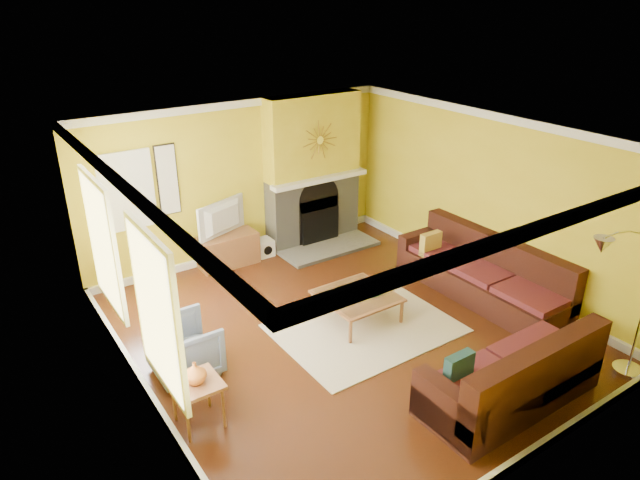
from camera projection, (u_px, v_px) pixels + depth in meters
floor at (343, 330)px, 7.94m from camera, size 5.50×6.00×0.02m
ceiling at (347, 137)px, 6.83m from camera, size 5.50×6.00×0.02m
wall_back at (240, 181)px, 9.66m from camera, size 5.50×0.02×2.70m
wall_front at (544, 354)px, 5.11m from camera, size 5.50×0.02×2.70m
wall_left at (133, 301)px, 5.97m from camera, size 0.02×6.00×2.70m
wall_right at (489, 200)px, 8.80m from camera, size 0.02×6.00×2.70m
baseboard at (343, 325)px, 7.91m from camera, size 5.50×6.00×0.12m
crown_molding at (347, 143)px, 6.86m from camera, size 5.50×6.00×0.12m
window_left_near at (101, 245)px, 6.91m from camera, size 0.06×1.22×1.72m
window_left_far at (155, 312)px, 5.48m from camera, size 0.06×1.22×1.72m
window_back at (127, 191)px, 8.57m from camera, size 0.82×0.06×1.22m
wall_art at (168, 180)px, 8.89m from camera, size 0.34×0.04×1.14m
fireplace at (313, 171)px, 10.19m from camera, size 1.80×0.40×2.70m
mantel at (320, 179)px, 10.05m from camera, size 1.92×0.22×0.08m
hearth at (330, 248)px, 10.32m from camera, size 1.80×0.70×0.06m
sunburst at (320, 140)px, 9.77m from camera, size 0.70×0.04×0.70m
rug at (365, 328)px, 7.94m from camera, size 2.40×1.80×0.02m
sectional_sofa at (450, 303)px, 7.71m from camera, size 3.17×3.70×0.90m
coffee_table at (357, 306)px, 8.11m from camera, size 1.00×1.00×0.40m
media_console at (228, 250)px, 9.66m from camera, size 1.00×0.45×0.55m
tv at (226, 219)px, 9.43m from camera, size 1.01×0.48×0.59m
subwoofer at (264, 247)px, 10.05m from camera, size 0.30×0.30×0.30m
armchair at (185, 348)px, 6.92m from camera, size 0.78×0.76×0.71m
side_table at (198, 403)px, 6.12m from camera, size 0.50×0.50×0.55m
vase at (195, 373)px, 5.95m from camera, size 0.24×0.24×0.25m
book at (344, 294)px, 8.02m from camera, size 0.26×0.31×0.03m
arc_lamp at (619, 312)px, 6.33m from camera, size 1.35×0.36×2.12m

